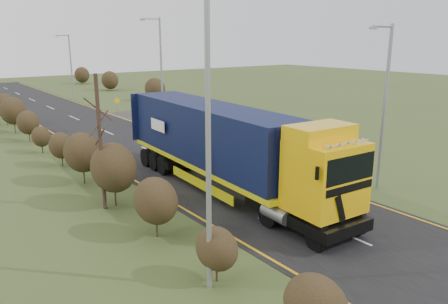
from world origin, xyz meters
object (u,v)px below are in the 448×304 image
object	(u,v)px
speed_sign	(188,115)
car_blue_sedan	(174,113)
streetlight_near	(384,102)
lorry	(224,144)
car_red_hatchback	(182,119)

from	to	relation	value
speed_sign	car_blue_sedan	bearing A→B (deg)	68.57
streetlight_near	speed_sign	distance (m)	15.94
car_blue_sedan	streetlight_near	xyz separation A→B (m)	(-1.15, -22.42, 3.68)
car_blue_sedan	lorry	bearing A→B (deg)	81.62
streetlight_near	speed_sign	size ratio (longest dim) A/B	3.18
car_red_hatchback	speed_sign	size ratio (longest dim) A/B	1.70
car_blue_sedan	streetlight_near	world-z (taller)	streetlight_near
car_blue_sedan	streetlight_near	distance (m)	22.75
speed_sign	streetlight_near	bearing A→B (deg)	-84.50
streetlight_near	car_blue_sedan	bearing A→B (deg)	87.06
lorry	car_red_hatchback	world-z (taller)	lorry
speed_sign	lorry	bearing A→B (deg)	-113.82
car_red_hatchback	car_blue_sedan	bearing A→B (deg)	-128.76
car_blue_sedan	streetlight_near	bearing A→B (deg)	101.61
car_red_hatchback	streetlight_near	xyz separation A→B (m)	(-0.33, -19.58, 3.72)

